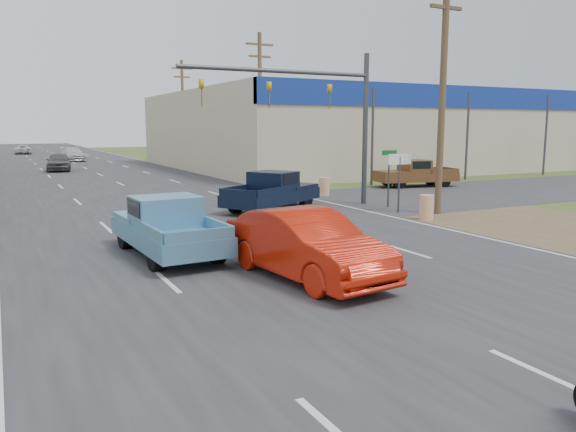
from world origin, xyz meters
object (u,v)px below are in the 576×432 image
brown_pickup (414,173)px  distant_car_white (23,150)px  red_convertible (306,245)px  distant_car_grey (59,162)px  distant_car_silver (73,154)px  navy_pickup (274,191)px  blue_pickup (166,225)px

brown_pickup → distant_car_white: 60.41m
red_convertible → distant_car_grey: 38.85m
brown_pickup → distant_car_silver: brown_pickup is taller
distant_car_grey → red_convertible: bearing=-79.8°
navy_pickup → distant_car_silver: size_ratio=1.10×
red_convertible → blue_pickup: 4.71m
distant_car_white → distant_car_silver: bearing=102.2°
distant_car_silver → distant_car_white: bearing=96.1°
blue_pickup → distant_car_white: blue_pickup is taller
brown_pickup → distant_car_grey: size_ratio=1.17×
brown_pickup → red_convertible: bearing=145.1°
red_convertible → blue_pickup: bearing=112.6°
red_convertible → distant_car_white: size_ratio=1.15×
blue_pickup → brown_pickup: size_ratio=0.99×
red_convertible → blue_pickup: (-2.30, 4.10, 0.04)m
blue_pickup → navy_pickup: bearing=41.9°
brown_pickup → distant_car_white: bearing=30.3°
blue_pickup → distant_car_silver: (3.16, 48.70, -0.14)m
blue_pickup → distant_car_silver: bearing=83.5°
red_convertible → distant_car_white: red_convertible is taller
brown_pickup → distant_car_grey: 29.58m
distant_car_grey → distant_car_silver: (2.75, 14.00, -0.05)m
brown_pickup → navy_pickup: bearing=123.4°
blue_pickup → distant_car_grey: size_ratio=1.16×
navy_pickup → distant_car_white: bearing=156.1°
brown_pickup → distant_car_grey: (-18.15, 23.35, -0.07)m
blue_pickup → navy_pickup: (6.61, 6.53, 0.00)m
brown_pickup → distant_car_grey: bearing=49.4°
blue_pickup → brown_pickup: 21.75m
navy_pickup → distant_car_silver: 42.31m
blue_pickup → distant_car_grey: 34.70m
navy_pickup → brown_pickup: (11.95, 4.81, -0.03)m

